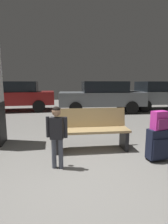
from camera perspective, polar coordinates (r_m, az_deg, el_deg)
ground_plane at (r=6.42m, az=-6.23°, el=-4.07°), size 18.00×18.00×0.10m
bench at (r=3.86m, az=2.42°, el=-5.65°), size 1.63×0.62×0.89m
suitcase at (r=3.59m, az=22.82°, el=-9.60°), size 0.39×0.25×0.60m
backpack_bright at (r=3.48m, az=23.31°, el=-2.55°), size 0.31×0.24×0.34m
child at (r=2.97m, az=-8.84°, el=-6.06°), size 0.35×0.25×1.07m
parked_car_side at (r=10.53m, az=23.43°, el=5.21°), size 4.14×1.88×1.51m
parked_car_near at (r=8.81m, az=5.75°, el=5.25°), size 4.22×2.05×1.51m
parked_car_far at (r=9.83m, az=-21.60°, el=5.07°), size 4.11×1.81×1.51m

